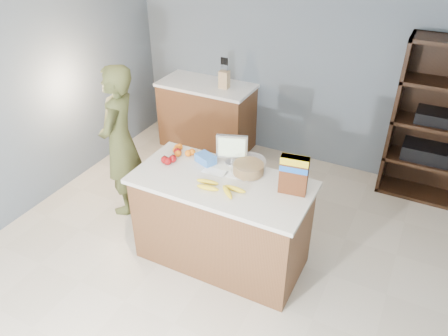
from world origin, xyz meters
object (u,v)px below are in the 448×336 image
at_px(counter_peninsula, 222,224).
at_px(person, 120,142).
at_px(tv, 232,148).
at_px(cereal_box, 294,172).
at_px(shelving_unit, 436,125).

xyz_separation_m(counter_peninsula, person, (-1.31, 0.27, 0.40)).
xyz_separation_m(tv, cereal_box, (0.65, -0.19, 0.04)).
relative_size(shelving_unit, tv, 6.38).
bearing_deg(cereal_box, counter_peninsula, -169.76).
bearing_deg(tv, person, -178.63).
bearing_deg(person, counter_peninsula, 61.22).
xyz_separation_m(shelving_unit, cereal_box, (-0.95, -1.94, 0.23)).
relative_size(counter_peninsula, shelving_unit, 0.87).
xyz_separation_m(counter_peninsula, tv, (-0.05, 0.30, 0.64)).
height_order(counter_peninsula, cereal_box, cereal_box).
distance_m(counter_peninsula, shelving_unit, 2.61).
distance_m(counter_peninsula, cereal_box, 0.91).
relative_size(person, cereal_box, 4.81).
relative_size(person, tv, 5.79).
xyz_separation_m(person, tv, (1.26, 0.03, 0.24)).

